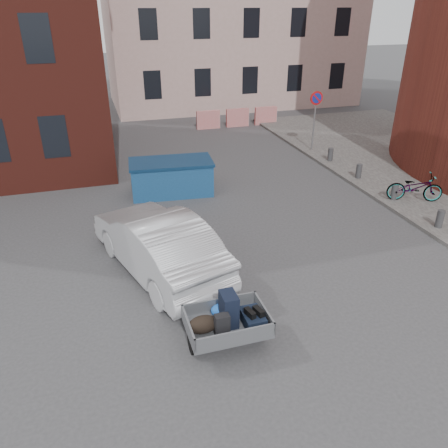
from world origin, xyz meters
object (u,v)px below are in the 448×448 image
object	(u,v)px
trailer	(227,321)
bicycle	(415,187)
dumpster	(172,177)
silver_car	(158,243)

from	to	relation	value
trailer	bicycle	size ratio (longest dim) A/B	0.98
trailer	dumpster	size ratio (longest dim) A/B	0.59
silver_car	bicycle	distance (m)	9.22
dumpster	silver_car	size ratio (longest dim) A/B	0.63
dumpster	bicycle	world-z (taller)	dumpster
dumpster	bicycle	bearing A→B (deg)	-18.15
silver_car	bicycle	world-z (taller)	silver_car
silver_car	bicycle	xyz separation A→B (m)	(9.07, 1.64, -0.20)
dumpster	bicycle	xyz separation A→B (m)	(7.76, -3.38, -0.02)
silver_car	bicycle	bearing A→B (deg)	172.63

